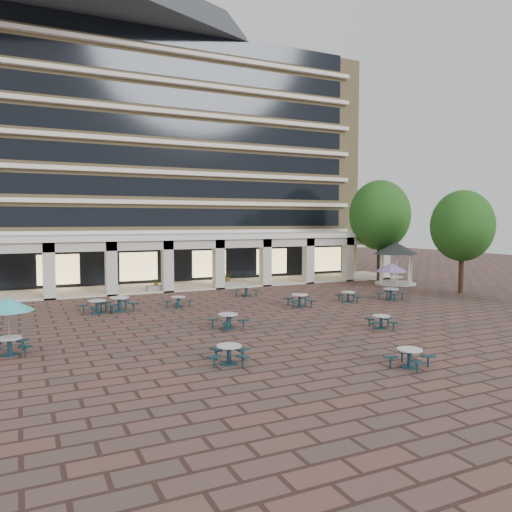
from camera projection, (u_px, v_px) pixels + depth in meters
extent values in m
plane|color=brown|center=(263.00, 318.00, 28.26)|extent=(120.00, 120.00, 0.00)
cube|color=tan|center=(152.00, 166.00, 50.45)|extent=(40.00, 15.00, 22.00)
cube|color=silver|center=(174.00, 232.00, 43.93)|extent=(36.80, 0.50, 0.35)
cube|color=black|center=(173.00, 217.00, 44.04)|extent=(35.20, 0.05, 1.60)
cube|color=silver|center=(174.00, 202.00, 43.74)|extent=(36.80, 0.50, 0.35)
cube|color=black|center=(173.00, 188.00, 43.86)|extent=(35.20, 0.05, 1.60)
cube|color=silver|center=(173.00, 173.00, 43.56)|extent=(36.80, 0.50, 0.35)
cube|color=black|center=(173.00, 158.00, 43.68)|extent=(35.20, 0.05, 1.60)
cube|color=silver|center=(173.00, 142.00, 43.38)|extent=(36.80, 0.50, 0.35)
cube|color=black|center=(172.00, 128.00, 43.50)|extent=(35.20, 0.05, 1.60)
cube|color=silver|center=(173.00, 112.00, 43.20)|extent=(36.80, 0.50, 0.35)
cube|color=black|center=(172.00, 97.00, 43.32)|extent=(35.20, 0.05, 1.60)
cube|color=silver|center=(172.00, 82.00, 43.02)|extent=(36.80, 0.50, 0.35)
cube|color=black|center=(171.00, 67.00, 43.13)|extent=(35.20, 0.05, 1.60)
cube|color=silver|center=(172.00, 51.00, 42.84)|extent=(36.80, 0.50, 0.35)
cube|color=black|center=(171.00, 36.00, 42.95)|extent=(35.20, 0.05, 1.60)
cube|color=white|center=(183.00, 236.00, 41.47)|extent=(42.00, 6.60, 0.40)
cube|color=beige|center=(194.00, 243.00, 38.93)|extent=(42.00, 0.30, 0.90)
cube|color=black|center=(175.00, 263.00, 44.07)|extent=(38.00, 0.15, 3.20)
cube|color=beige|center=(184.00, 286.00, 41.76)|extent=(42.00, 6.00, 0.12)
cube|color=beige|center=(49.00, 271.00, 34.75)|extent=(0.80, 0.80, 4.00)
cube|color=beige|center=(111.00, 268.00, 36.56)|extent=(0.80, 0.80, 4.00)
cube|color=beige|center=(167.00, 266.00, 38.38)|extent=(0.80, 0.80, 4.00)
cube|color=beige|center=(219.00, 264.00, 40.19)|extent=(0.80, 0.80, 4.00)
cube|color=beige|center=(265.00, 262.00, 42.00)|extent=(0.80, 0.80, 4.00)
cube|color=beige|center=(308.00, 261.00, 43.81)|extent=(0.80, 0.80, 4.00)
cube|color=beige|center=(348.00, 259.00, 45.63)|extent=(0.80, 0.80, 4.00)
cube|color=beige|center=(384.00, 258.00, 47.44)|extent=(0.80, 0.80, 4.00)
cube|color=#FFD88C|center=(58.00, 270.00, 39.83)|extent=(3.20, 0.08, 2.40)
cube|color=#FFD88C|center=(139.00, 266.00, 42.57)|extent=(3.20, 0.08, 2.40)
cube|color=#FFD88C|center=(209.00, 264.00, 45.32)|extent=(3.20, 0.08, 2.40)
cube|color=#FFD88C|center=(272.00, 261.00, 48.07)|extent=(3.20, 0.08, 2.40)
cube|color=#FFD88C|center=(328.00, 259.00, 50.82)|extent=(3.20, 0.08, 2.40)
cylinder|color=#13313B|center=(229.00, 363.00, 19.10)|extent=(0.67, 0.67, 0.04)
cylinder|color=#13313B|center=(229.00, 356.00, 19.08)|extent=(0.17, 0.17, 0.63)
cylinder|color=silver|center=(229.00, 346.00, 19.05)|extent=(0.96, 0.96, 0.05)
cube|color=#13313B|center=(243.00, 349.00, 19.61)|extent=(0.59, 0.44, 0.05)
cylinder|color=#13313B|center=(243.00, 355.00, 19.62)|extent=(0.08, 0.08, 0.40)
cube|color=#13313B|center=(216.00, 349.00, 19.59)|extent=(0.44, 0.59, 0.05)
cylinder|color=#13313B|center=(216.00, 355.00, 19.60)|extent=(0.08, 0.08, 0.40)
cube|color=#13313B|center=(214.00, 357.00, 18.53)|extent=(0.59, 0.44, 0.05)
cylinder|color=#13313B|center=(214.00, 363.00, 18.55)|extent=(0.08, 0.08, 0.40)
cube|color=#13313B|center=(243.00, 357.00, 18.55)|extent=(0.44, 0.59, 0.05)
cylinder|color=#13313B|center=(243.00, 362.00, 18.57)|extent=(0.08, 0.08, 0.40)
cylinder|color=#13313B|center=(409.00, 367.00, 18.63)|extent=(0.65, 0.65, 0.04)
cylinder|color=#13313B|center=(409.00, 359.00, 18.61)|extent=(0.17, 0.17, 0.62)
cylinder|color=silver|center=(410.00, 349.00, 18.59)|extent=(0.93, 0.93, 0.05)
cube|color=#13313B|center=(402.00, 352.00, 19.33)|extent=(0.42, 0.57, 0.05)
cylinder|color=#13313B|center=(402.00, 357.00, 19.34)|extent=(0.07, 0.07, 0.39)
cube|color=#13313B|center=(391.00, 357.00, 18.54)|extent=(0.57, 0.42, 0.05)
cylinder|color=#13313B|center=(390.00, 363.00, 18.56)|extent=(0.07, 0.07, 0.39)
cube|color=#13313B|center=(417.00, 362.00, 17.88)|extent=(0.42, 0.57, 0.05)
cylinder|color=#13313B|center=(417.00, 368.00, 17.90)|extent=(0.07, 0.07, 0.39)
cube|color=#13313B|center=(428.00, 356.00, 18.67)|extent=(0.57, 0.42, 0.05)
cylinder|color=#13313B|center=(428.00, 362.00, 18.68)|extent=(0.07, 0.07, 0.39)
cylinder|color=#13313B|center=(381.00, 328.00, 25.41)|extent=(0.62, 0.62, 0.04)
cylinder|color=#13313B|center=(381.00, 323.00, 25.39)|extent=(0.16, 0.16, 0.59)
cylinder|color=silver|center=(381.00, 316.00, 25.37)|extent=(0.89, 0.89, 0.04)
cube|color=#13313B|center=(388.00, 319.00, 25.88)|extent=(0.55, 0.41, 0.04)
cylinder|color=#13313B|center=(388.00, 323.00, 25.90)|extent=(0.07, 0.07, 0.37)
cube|color=#13313B|center=(369.00, 319.00, 25.86)|extent=(0.41, 0.55, 0.04)
cylinder|color=#13313B|center=(369.00, 323.00, 25.88)|extent=(0.07, 0.07, 0.37)
cube|color=#13313B|center=(374.00, 323.00, 24.89)|extent=(0.55, 0.41, 0.04)
cylinder|color=#13313B|center=(374.00, 327.00, 24.90)|extent=(0.07, 0.07, 0.37)
cube|color=#13313B|center=(394.00, 323.00, 24.91)|extent=(0.41, 0.55, 0.04)
cylinder|color=#13313B|center=(394.00, 327.00, 24.92)|extent=(0.07, 0.07, 0.37)
cylinder|color=#13313B|center=(10.00, 355.00, 20.35)|extent=(0.68, 0.68, 0.04)
cylinder|color=#13313B|center=(10.00, 347.00, 20.33)|extent=(0.17, 0.17, 0.64)
cylinder|color=silver|center=(9.00, 338.00, 20.30)|extent=(0.97, 0.97, 0.05)
cube|color=#13313B|center=(23.00, 341.00, 21.04)|extent=(0.56, 0.58, 0.05)
cylinder|color=#13313B|center=(23.00, 346.00, 21.06)|extent=(0.08, 0.08, 0.41)
cube|color=#13313B|center=(25.00, 346.00, 20.11)|extent=(0.58, 0.56, 0.05)
cylinder|color=#13313B|center=(25.00, 351.00, 20.13)|extent=(0.08, 0.08, 0.41)
cylinder|color=gray|center=(9.00, 327.00, 20.27)|extent=(0.05, 0.05, 2.32)
cone|color=#3EC2CB|center=(8.00, 305.00, 20.20)|extent=(2.03, 2.03, 0.53)
cylinder|color=#13313B|center=(228.00, 328.00, 25.34)|extent=(0.71, 0.71, 0.04)
cylinder|color=#13313B|center=(228.00, 322.00, 25.32)|extent=(0.18, 0.18, 0.67)
cylinder|color=silver|center=(228.00, 314.00, 25.29)|extent=(1.02, 1.02, 0.05)
cube|color=#13313B|center=(230.00, 317.00, 26.10)|extent=(0.53, 0.63, 0.05)
cylinder|color=#13313B|center=(230.00, 321.00, 26.12)|extent=(0.08, 0.08, 0.43)
cube|color=#13313B|center=(213.00, 320.00, 25.39)|extent=(0.63, 0.53, 0.05)
cylinder|color=#13313B|center=(213.00, 324.00, 25.40)|extent=(0.08, 0.08, 0.43)
cube|color=#13313B|center=(226.00, 323.00, 24.53)|extent=(0.53, 0.63, 0.05)
cylinder|color=#13313B|center=(226.00, 328.00, 24.54)|extent=(0.08, 0.08, 0.43)
cube|color=#13313B|center=(243.00, 320.00, 25.24)|extent=(0.63, 0.53, 0.05)
cylinder|color=#13313B|center=(243.00, 325.00, 25.26)|extent=(0.08, 0.08, 0.43)
cylinder|color=#13313B|center=(300.00, 306.00, 31.84)|extent=(0.74, 0.74, 0.04)
cylinder|color=#13313B|center=(300.00, 301.00, 31.82)|extent=(0.19, 0.19, 0.70)
cylinder|color=silver|center=(300.00, 295.00, 31.79)|extent=(1.06, 1.06, 0.05)
cube|color=#13313B|center=(305.00, 298.00, 32.52)|extent=(0.65, 0.57, 0.05)
cylinder|color=#13313B|center=(305.00, 301.00, 32.53)|extent=(0.08, 0.08, 0.45)
cube|color=#13313B|center=(288.00, 298.00, 32.25)|extent=(0.57, 0.65, 0.05)
cylinder|color=#13313B|center=(288.00, 302.00, 32.27)|extent=(0.08, 0.08, 0.45)
cube|color=#13313B|center=(294.00, 301.00, 31.11)|extent=(0.65, 0.57, 0.05)
cylinder|color=#13313B|center=(294.00, 305.00, 31.13)|extent=(0.08, 0.08, 0.45)
cube|color=#13313B|center=(311.00, 301.00, 31.38)|extent=(0.57, 0.65, 0.05)
cylinder|color=#13313B|center=(311.00, 304.00, 31.40)|extent=(0.08, 0.08, 0.45)
cylinder|color=#13313B|center=(97.00, 313.00, 29.61)|extent=(0.73, 0.73, 0.04)
cylinder|color=#13313B|center=(97.00, 307.00, 29.59)|extent=(0.19, 0.19, 0.68)
cylinder|color=silver|center=(97.00, 301.00, 29.56)|extent=(1.04, 1.04, 0.05)
cube|color=#13313B|center=(101.00, 303.00, 30.39)|extent=(0.50, 0.64, 0.05)
cylinder|color=#13313B|center=(101.00, 307.00, 30.41)|extent=(0.08, 0.08, 0.44)
cube|color=#13313B|center=(83.00, 306.00, 29.56)|extent=(0.64, 0.50, 0.05)
cylinder|color=#13313B|center=(83.00, 310.00, 29.58)|extent=(0.08, 0.08, 0.44)
cube|color=#13313B|center=(93.00, 308.00, 28.77)|extent=(0.50, 0.64, 0.05)
cylinder|color=#13313B|center=(93.00, 312.00, 28.79)|extent=(0.08, 0.08, 0.44)
cube|color=#13313B|center=(111.00, 306.00, 29.60)|extent=(0.64, 0.50, 0.05)
cylinder|color=#13313B|center=(111.00, 309.00, 29.62)|extent=(0.08, 0.08, 0.44)
cylinder|color=#13313B|center=(178.00, 307.00, 31.73)|extent=(0.63, 0.63, 0.04)
cylinder|color=#13313B|center=(178.00, 302.00, 31.71)|extent=(0.16, 0.16, 0.59)
cylinder|color=silver|center=(178.00, 297.00, 31.69)|extent=(0.90, 0.90, 0.04)
cube|color=#13313B|center=(179.00, 299.00, 32.40)|extent=(0.41, 0.55, 0.04)
cylinder|color=#13313B|center=(179.00, 302.00, 32.42)|extent=(0.07, 0.07, 0.38)
cube|color=#13313B|center=(167.00, 301.00, 31.65)|extent=(0.55, 0.41, 0.04)
cylinder|color=#13313B|center=(167.00, 304.00, 31.67)|extent=(0.07, 0.07, 0.38)
cube|color=#13313B|center=(177.00, 303.00, 31.01)|extent=(0.41, 0.55, 0.04)
cylinder|color=#13313B|center=(177.00, 306.00, 31.03)|extent=(0.07, 0.07, 0.38)
cube|color=#13313B|center=(189.00, 301.00, 31.76)|extent=(0.55, 0.41, 0.04)
cylinder|color=#13313B|center=(189.00, 304.00, 31.78)|extent=(0.07, 0.07, 0.38)
cylinder|color=#13313B|center=(246.00, 296.00, 36.40)|extent=(0.65, 0.65, 0.04)
cylinder|color=#13313B|center=(246.00, 292.00, 36.38)|extent=(0.17, 0.17, 0.61)
cylinder|color=silver|center=(246.00, 287.00, 36.36)|extent=(0.92, 0.92, 0.05)
cube|color=#13313B|center=(246.00, 289.00, 37.09)|extent=(0.45, 0.57, 0.05)
cylinder|color=#13313B|center=(246.00, 292.00, 37.11)|extent=(0.07, 0.07, 0.39)
cube|color=#13313B|center=(236.00, 291.00, 36.36)|extent=(0.57, 0.45, 0.05)
cylinder|color=#13313B|center=(236.00, 293.00, 36.38)|extent=(0.07, 0.07, 0.39)
cube|color=#13313B|center=(246.00, 292.00, 35.66)|extent=(0.45, 0.57, 0.05)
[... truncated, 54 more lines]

